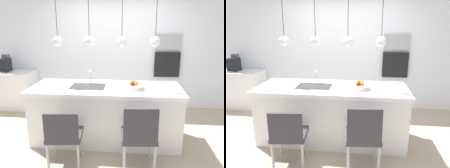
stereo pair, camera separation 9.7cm
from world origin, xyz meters
The scene contains 16 objects.
floor centered at (0.00, 0.00, 0.00)m, with size 6.60×6.60×0.00m, color tan.
back_wall centered at (0.00, 1.65, 1.30)m, with size 6.00×0.10×2.60m, color white.
kitchen_island centered at (0.00, 0.00, 0.46)m, with size 2.42×0.92×0.92m.
sink_basin centered at (-0.29, 0.00, 0.91)m, with size 0.56×0.40×0.02m, color #2D2D30.
faucet centered at (-0.29, 0.21, 1.06)m, with size 0.02×0.17×0.22m.
fruit_bowl centered at (0.46, -0.06, 0.96)m, with size 0.30×0.30×0.16m.
side_counter centered at (-2.40, 1.28, 0.43)m, with size 1.10×0.60×0.86m, color white.
coffee_machine centered at (-2.48, 1.28, 1.02)m, with size 0.20×0.35×0.38m.
microwave centered at (1.20, 1.58, 1.52)m, with size 0.54×0.08×0.34m, color #9E9EA3.
oven centered at (1.20, 1.58, 1.02)m, with size 0.56×0.08×0.56m, color black.
chair_near centered at (-0.47, -0.80, 0.47)m, with size 0.50×0.48×0.82m.
chair_middle centered at (0.52, -0.81, 0.53)m, with size 0.47×0.48×0.93m.
pendant_light_left centered at (-0.75, 0.00, 1.64)m, with size 0.16×0.16×0.76m.
pendant_light_center_left centered at (-0.25, 0.00, 1.64)m, with size 0.16×0.16×0.76m.
pendant_light_center_right centered at (0.25, 0.00, 1.64)m, with size 0.16×0.16×0.76m.
pendant_light_right centered at (0.75, 0.00, 1.64)m, with size 0.16×0.16×0.76m.
Camera 1 is at (0.41, -3.34, 1.87)m, focal length 34.76 mm.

